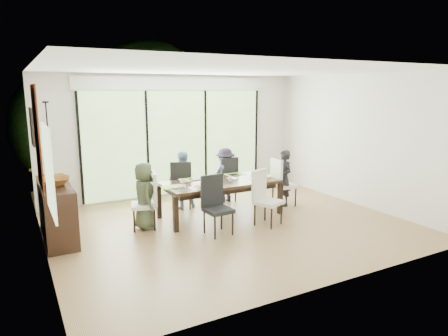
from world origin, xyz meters
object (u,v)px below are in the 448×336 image
chair_far_right (225,179)px  person_left_end (144,196)px  vase (222,178)px  bowl (55,181)px  person_far_right (225,175)px  chair_left_end (143,201)px  cup_b (230,179)px  person_right_end (284,178)px  cup_c (253,174)px  cup_a (183,181)px  chair_near_left (218,206)px  table_top (220,183)px  chair_right_end (284,182)px  chair_far_left (181,184)px  laptop (181,187)px  person_far_left (182,180)px  sideboard (57,211)px  chair_near_right (268,198)px

chair_far_right → person_left_end: (-2.03, -0.85, 0.09)m
chair_far_right → vase: chair_far_right is taller
bowl → vase: bearing=-1.8°
person_far_right → chair_left_end: bearing=23.3°
chair_left_end → cup_b: size_ratio=11.00×
person_right_end → chair_far_right: bearing=-131.1°
cup_b → cup_c: (0.65, 0.20, 0.00)m
cup_a → cup_c: same height
person_left_end → cup_a: person_left_end is taller
chair_far_right → chair_near_left: 2.02m
table_top → cup_a: cup_a is taller
chair_near_left → person_left_end: person_left_end is taller
chair_right_end → chair_far_left: bearing=71.8°
table_top → vase: 0.11m
chair_left_end → person_right_end: (2.98, 0.00, 0.09)m
chair_far_left → laptop: chair_far_left is taller
chair_left_end → person_right_end: person_right_end is taller
chair_near_left → chair_far_right: bearing=54.2°
person_left_end → person_far_left: size_ratio=1.00×
cup_c → sideboard: sideboard is taller
person_far_right → cup_a: bearing=29.8°
chair_near_right → cup_a: size_ratio=8.87×
person_far_left → cup_c: bearing=149.7°
cup_a → cup_c: (1.50, -0.05, 0.00)m
table_top → chair_near_left: (-0.50, -0.87, -0.15)m
chair_left_end → chair_near_left: (1.00, -0.87, 0.00)m
chair_left_end → person_far_left: size_ratio=0.85×
vase → sideboard: size_ratio=0.07×
chair_near_right → vase: size_ratio=9.17×
chair_far_left → person_right_end: size_ratio=0.85×
table_top → cup_b: (0.15, -0.10, 0.07)m
chair_right_end → cup_a: size_ratio=8.87×
cup_a → person_left_end: bearing=-169.1°
chair_far_right → person_left_end: bearing=20.7°
chair_far_right → person_right_end: 1.26m
vase → sideboard: (-2.92, 0.19, -0.28)m
chair_near_left → person_right_end: person_right_end is taller
chair_right_end → person_far_left: person_far_left is taller
person_right_end → laptop: (-2.33, -0.10, 0.11)m
table_top → chair_far_right: size_ratio=2.18×
chair_near_right → bowl: 3.55m
chair_near_right → bowl: (-3.37, 1.01, 0.47)m
chair_far_right → bowl: size_ratio=2.07×
chair_far_left → bowl: bearing=40.2°
chair_near_right → person_right_end: 1.31m
table_top → chair_far_right: bearing=57.1°
chair_far_right → bowl: bowl is taller
cup_a → bowl: 2.18m
chair_left_end → cup_c: bearing=107.5°
cup_a → person_far_left: bearing=69.8°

